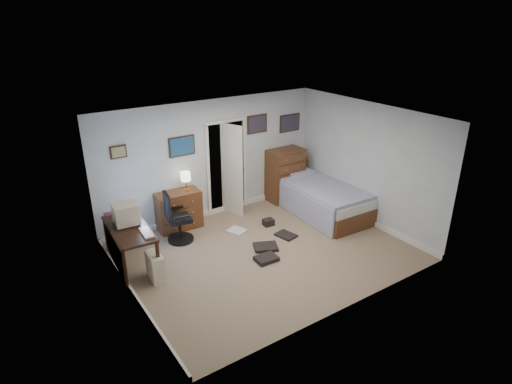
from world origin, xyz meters
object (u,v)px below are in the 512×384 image
bed (322,199)px  tall_dresser (285,175)px  office_chair (177,223)px  low_dresser (179,210)px  computer_desk (124,238)px

bed → tall_dresser: bearing=103.3°
office_chair → tall_dresser: bearing=18.8°
low_dresser → tall_dresser: size_ratio=0.73×
computer_desk → tall_dresser: 4.16m
tall_dresser → bed: bearing=-79.1°
office_chair → bed: bearing=-0.9°
computer_desk → low_dresser: (1.39, 0.92, -0.20)m
computer_desk → office_chair: 1.21m
low_dresser → computer_desk: bearing=-143.3°
office_chair → bed: size_ratio=0.46×
computer_desk → bed: size_ratio=0.61×
tall_dresser → bed: tall_dresser is taller
office_chair → bed: 3.21m
office_chair → tall_dresser: tall_dresser is taller
office_chair → low_dresser: office_chair is taller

